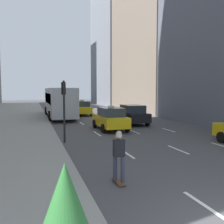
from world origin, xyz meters
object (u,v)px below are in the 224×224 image
Objects in this scene: skateboarder at (119,154)px; traffic_light_pole at (64,101)px; taxi_lead at (81,108)px; city_bus at (59,101)px; sedan_black_near at (132,114)px; taxi_second at (71,104)px; taxi_fourth at (110,118)px.

traffic_light_pole is at bearing 97.00° from skateboarder.
taxi_lead is at bearing 82.57° from skateboarder.
city_bus reaches higher than taxi_lead.
sedan_black_near is 9.80m from city_bus.
traffic_light_pole is (-0.90, 7.36, 1.45)m from skateboarder.
taxi_lead and taxi_second have the same top height.
city_bus reaches higher than sedan_black_near.
taxi_fourth is 0.38× the size of city_bus.
skateboarder is 7.55m from traffic_light_pole.
traffic_light_pole is (-1.14, -14.42, 0.62)m from city_bus.
sedan_black_near is at bearing -81.34° from taxi_second.
taxi_second is 21.03m from taxi_fourth.
sedan_black_near is 0.39× the size of city_bus.
traffic_light_pole reaches higher than sedan_black_near.
sedan_black_near is (2.80, -9.58, 0.00)m from taxi_lead.
taxi_fourth is 0.97× the size of sedan_black_near.
taxi_second is at bearing 84.59° from skateboarder.
skateboarder is at bearing -105.29° from taxi_fourth.
city_bus reaches higher than skateboarder.
taxi_second and taxi_fourth have the same top height.
sedan_black_near is at bearing -73.70° from taxi_lead.
sedan_black_near is at bearing 43.64° from traffic_light_pole.
city_bus is at bearing 85.49° from traffic_light_pole.
taxi_fourth reaches higher than skateboarder.
traffic_light_pole reaches higher than skateboarder.
taxi_lead reaches higher than sedan_black_near.
traffic_light_pole reaches higher than taxi_second.
taxi_fourth is 3.86m from sedan_black_near.
city_bus is 3.22× the size of traffic_light_pole.
taxi_second is at bearing 74.87° from city_bus.
skateboarder reaches higher than sedan_black_near.
taxi_lead is at bearing 106.30° from sedan_black_near.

